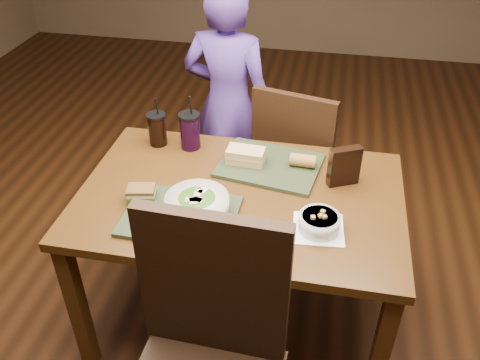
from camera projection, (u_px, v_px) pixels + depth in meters
name	position (u px, v px, depth m)	size (l,w,h in m)	color
ground	(240.00, 316.00, 2.48)	(6.00, 6.00, 0.00)	#381C0B
dining_table	(240.00, 211.00, 2.10)	(1.30, 0.85, 0.75)	#492B0E
chair_near	(207.00, 358.00, 1.59)	(0.49, 0.49, 1.09)	black
chair_far	(292.00, 160.00, 2.64)	(0.50, 0.51, 0.95)	black
diner	(228.00, 105.00, 2.80)	(0.50, 0.33, 1.38)	#52328A
tray_near	(181.00, 216.00, 1.92)	(0.42, 0.32, 0.02)	#2A331E
tray_far	(270.00, 165.00, 2.19)	(0.42, 0.32, 0.02)	#2A331E
salad_bowl	(197.00, 204.00, 1.90)	(0.24, 0.24, 0.08)	silver
soup_bowl	(319.00, 222.00, 1.85)	(0.20, 0.20, 0.07)	white
sandwich_near	(141.00, 193.00, 1.98)	(0.12, 0.09, 0.05)	#593819
sandwich_far	(246.00, 156.00, 2.18)	(0.16, 0.10, 0.06)	tan
baguette_near	(211.00, 233.00, 1.78)	(0.06, 0.06, 0.11)	#AD7533
baguette_far	(303.00, 161.00, 2.16)	(0.05, 0.05, 0.11)	#AD7533
cup_cola	(157.00, 129.00, 2.31)	(0.09, 0.09, 0.24)	black
cup_berry	(190.00, 131.00, 2.28)	(0.10, 0.10, 0.26)	black
chip_bag	(344.00, 166.00, 2.05)	(0.13, 0.04, 0.17)	black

